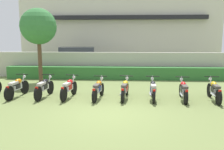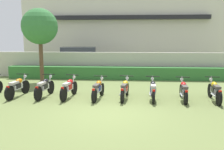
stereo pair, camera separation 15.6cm
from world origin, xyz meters
name	(u,v)px [view 1 (the left image)]	position (x,y,z in m)	size (l,w,h in m)	color
ground	(108,113)	(0.00, 0.00, 0.00)	(60.00, 60.00, 0.00)	olive
building	(120,23)	(0.00, 16.60, 4.16)	(18.47, 6.50, 8.32)	beige
compound_wall	(117,65)	(0.00, 7.48, 0.83)	(17.55, 0.30, 1.67)	#BCB7A8
hedge_row	(116,73)	(0.00, 6.78, 0.39)	(14.04, 0.70, 0.79)	#337033
parked_car	(79,59)	(-3.12, 10.54, 0.94)	(4.69, 2.51, 1.89)	silver
tree_near_inspector	(38,27)	(-4.50, 5.67, 3.24)	(2.10, 2.10, 4.32)	brown
motorcycle_in_row_1	(17,87)	(-4.22, 1.99, 0.45)	(0.60, 1.89, 0.97)	black
motorcycle_in_row_2	(44,87)	(-2.99, 2.01, 0.45)	(0.60, 1.90, 0.97)	black
motorcycle_in_row_3	(69,88)	(-1.87, 1.96, 0.45)	(0.60, 1.89, 0.97)	black
motorcycle_in_row_4	(98,89)	(-0.57, 1.88, 0.44)	(0.60, 1.82, 0.94)	black
motorcycle_in_row_5	(125,89)	(0.58, 1.97, 0.44)	(0.60, 1.88, 0.95)	black
motorcycle_in_row_6	(153,89)	(1.77, 1.92, 0.44)	(0.60, 1.86, 0.94)	black
motorcycle_in_row_7	(183,90)	(3.04, 1.87, 0.44)	(0.60, 1.84, 0.94)	black
motorcycle_in_row_8	(214,90)	(4.30, 1.87, 0.45)	(0.60, 1.91, 0.96)	black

